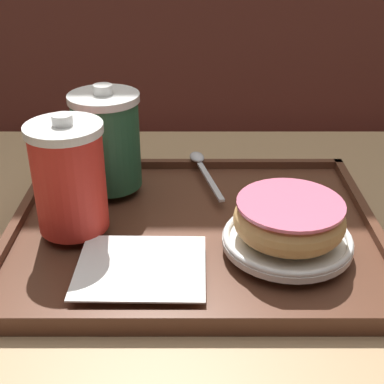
{
  "coord_description": "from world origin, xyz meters",
  "views": [
    {
      "loc": [
        0.01,
        -0.6,
        1.12
      ],
      "look_at": [
        0.02,
        -0.01,
        0.81
      ],
      "focal_mm": 50.0,
      "sensor_mm": 36.0,
      "label": 1
    }
  ],
  "objects_px": {
    "donut_chocolate_glazed": "(287,218)",
    "coffee_cup_rear": "(105,140)",
    "coffee_cup_front": "(67,177)",
    "spoon": "(199,164)"
  },
  "relations": [
    {
      "from": "coffee_cup_rear",
      "to": "donut_chocolate_glazed",
      "type": "xyz_separation_m",
      "value": [
        0.23,
        -0.16,
        -0.03
      ]
    },
    {
      "from": "donut_chocolate_glazed",
      "to": "spoon",
      "type": "height_order",
      "value": "donut_chocolate_glazed"
    },
    {
      "from": "coffee_cup_front",
      "to": "spoon",
      "type": "height_order",
      "value": "coffee_cup_front"
    },
    {
      "from": "donut_chocolate_glazed",
      "to": "coffee_cup_front",
      "type": "bearing_deg",
      "value": 170.88
    },
    {
      "from": "coffee_cup_front",
      "to": "donut_chocolate_glazed",
      "type": "distance_m",
      "value": 0.26
    },
    {
      "from": "donut_chocolate_glazed",
      "to": "spoon",
      "type": "distance_m",
      "value": 0.24
    },
    {
      "from": "coffee_cup_front",
      "to": "spoon",
      "type": "relative_size",
      "value": 0.95
    },
    {
      "from": "donut_chocolate_glazed",
      "to": "coffee_cup_rear",
      "type": "bearing_deg",
      "value": 145.82
    },
    {
      "from": "coffee_cup_rear",
      "to": "donut_chocolate_glazed",
      "type": "relative_size",
      "value": 1.13
    },
    {
      "from": "coffee_cup_front",
      "to": "donut_chocolate_glazed",
      "type": "relative_size",
      "value": 1.13
    }
  ]
}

